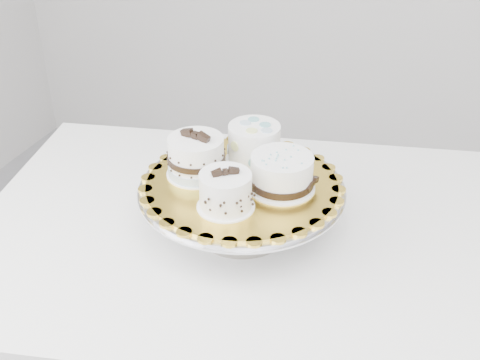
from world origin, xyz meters
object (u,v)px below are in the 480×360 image
(cake_swirl, at_px, (226,192))
(cake_ribbon, at_px, (282,174))
(cake_banded, at_px, (196,158))
(cake_dots, at_px, (254,143))
(cake_board, at_px, (242,184))
(cake_stand, at_px, (242,200))
(table, at_px, (260,256))

(cake_swirl, bearing_deg, cake_ribbon, 16.43)
(cake_banded, relative_size, cake_dots, 1.02)
(cake_board, relative_size, cake_ribbon, 2.67)
(cake_dots, bearing_deg, cake_ribbon, -40.78)
(cake_swirl, xyz_separation_m, cake_banded, (-0.10, 0.09, 0.00))
(cake_ribbon, bearing_deg, cake_swirl, -119.66)
(cake_swirl, relative_size, cake_ribbon, 0.94)
(cake_swirl, bearing_deg, cake_board, 55.32)
(cake_board, height_order, cake_banded, cake_banded)
(cake_swirl, bearing_deg, cake_stand, 55.32)
(table, xyz_separation_m, cake_board, (-0.03, -0.03, 0.19))
(table, bearing_deg, cake_banded, -179.97)
(cake_swirl, xyz_separation_m, cake_ribbon, (0.08, 0.10, -0.00))
(cake_stand, xyz_separation_m, cake_swirl, (0.00, -0.09, 0.07))
(cake_board, distance_m, cake_dots, 0.10)
(cake_board, relative_size, cake_dots, 2.92)
(table, distance_m, cake_dots, 0.25)
(cake_board, xyz_separation_m, cake_dots, (-0.01, 0.09, 0.04))
(cake_stand, relative_size, cake_ribbon, 2.90)
(table, bearing_deg, cake_dots, 109.10)
(table, relative_size, cake_swirl, 10.02)
(cake_board, bearing_deg, cake_stand, 0.00)
(table, height_order, cake_ribbon, cake_ribbon)
(cake_dots, bearing_deg, cake_swirl, -83.18)
(cake_swirl, height_order, cake_dots, cake_swirl)
(table, distance_m, cake_banded, 0.27)
(cake_board, xyz_separation_m, cake_ribbon, (0.08, 0.01, 0.03))
(table, distance_m, cake_ribbon, 0.23)
(cake_swirl, distance_m, cake_dots, 0.19)
(cake_swirl, distance_m, cake_banded, 0.13)
(cake_stand, bearing_deg, table, 38.03)
(table, height_order, cake_banded, cake_banded)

